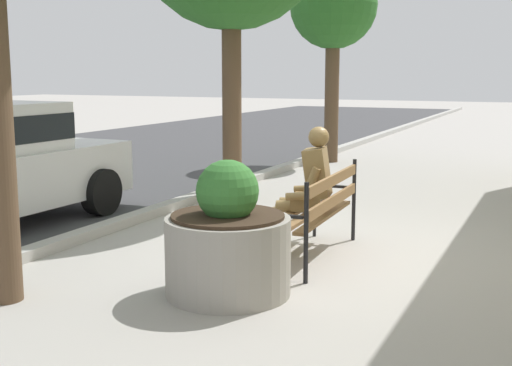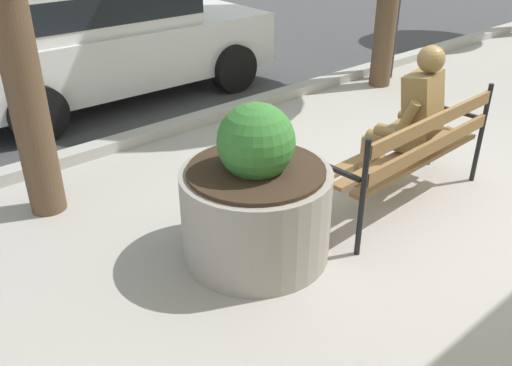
% 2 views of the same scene
% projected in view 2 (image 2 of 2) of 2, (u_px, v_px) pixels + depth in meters
% --- Properties ---
extents(ground_plane, '(80.00, 80.00, 0.00)m').
position_uv_depth(ground_plane, '(437.00, 204.00, 4.80)').
color(ground_plane, '#ADA8A0').
extents(street_surface, '(60.00, 9.00, 0.01)m').
position_uv_depth(street_surface, '(74.00, 44.00, 9.81)').
color(street_surface, '#424244').
rests_on(street_surface, ground).
extents(curb_stone, '(60.00, 0.20, 0.12)m').
position_uv_depth(curb_stone, '(233.00, 109.00, 6.71)').
color(curb_stone, '#B2AFA8').
rests_on(curb_stone, ground).
extents(park_bench, '(1.82, 0.60, 0.95)m').
position_uv_depth(park_bench, '(413.00, 149.00, 4.52)').
color(park_bench, olive).
rests_on(park_bench, ground).
extents(bronze_statue_seated, '(0.59, 0.84, 1.37)m').
position_uv_depth(bronze_statue_seated, '(404.00, 124.00, 4.69)').
color(bronze_statue_seated, olive).
rests_on(bronze_statue_seated, ground).
extents(concrete_planter, '(1.10, 1.10, 1.19)m').
position_uv_depth(concrete_planter, '(256.00, 202.00, 3.95)').
color(concrete_planter, gray).
rests_on(concrete_planter, ground).
extents(parked_car_white, '(4.13, 1.98, 1.56)m').
position_uv_depth(parked_car_white, '(105.00, 33.00, 6.90)').
color(parked_car_white, silver).
rests_on(parked_car_white, ground).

